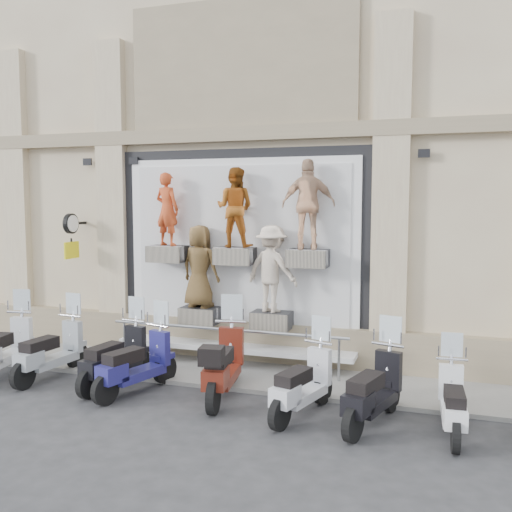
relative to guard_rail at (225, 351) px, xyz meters
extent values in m
plane|color=#2B2B2E|center=(0.00, -2.00, -0.47)|extent=(90.00, 90.00, 0.00)
cube|color=gray|center=(0.00, 0.10, -0.43)|extent=(16.00, 2.20, 0.08)
cube|color=black|center=(0.00, 0.96, 1.93)|extent=(5.60, 0.10, 4.30)
cube|color=white|center=(0.00, 0.90, 1.93)|extent=(5.10, 0.06, 3.90)
cube|color=white|center=(0.00, 0.86, 1.93)|extent=(4.70, 0.04, 3.60)
cube|color=white|center=(0.00, 0.55, -0.05)|extent=(5.10, 0.75, 0.10)
cube|color=#28282B|center=(-1.55, 0.59, 1.86)|extent=(0.80, 0.50, 0.35)
imported|color=#E14E23|center=(-1.55, 0.59, 2.82)|extent=(0.64, 0.49, 1.56)
cube|color=#28282B|center=(0.00, 0.59, 1.86)|extent=(0.80, 0.50, 0.35)
imported|color=#914C15|center=(0.00, 0.59, 2.86)|extent=(0.80, 0.63, 1.64)
cube|color=#28282B|center=(1.55, 0.59, 1.86)|extent=(0.80, 0.50, 0.35)
imported|color=#D4A784|center=(1.55, 0.59, 2.93)|extent=(1.12, 0.65, 1.79)
cube|color=#28282B|center=(-0.80, 0.59, 0.56)|extent=(0.80, 0.50, 0.35)
imported|color=brown|center=(-0.80, 0.59, 1.61)|extent=(0.94, 0.70, 1.75)
cube|color=#28282B|center=(0.80, 0.59, 0.56)|extent=(0.80, 0.50, 0.35)
imported|color=beige|center=(0.80, 0.59, 1.62)|extent=(1.28, 0.95, 1.77)
cube|color=black|center=(-3.90, 0.72, 2.49)|extent=(0.06, 0.56, 0.06)
cylinder|color=black|center=(-3.90, 0.45, 2.49)|extent=(0.10, 0.46, 0.46)
cube|color=yellow|center=(-3.90, 0.45, 1.89)|extent=(0.04, 0.50, 0.38)
camera|label=1|loc=(4.13, -10.41, 2.99)|focal=40.00mm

